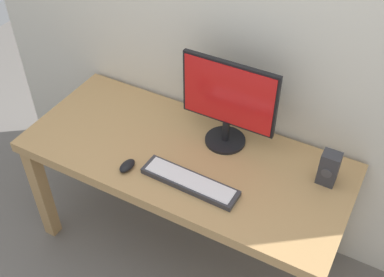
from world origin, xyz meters
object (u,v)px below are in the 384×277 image
Objects in this scene: keyboard_primary at (190,182)px; mouse at (127,166)px; desk at (185,167)px; speaker_right at (329,168)px; monitor at (228,101)px.

keyboard_primary is 0.32m from mouse.
keyboard_primary is at bearing -54.29° from desk.
speaker_right is at bearing 12.70° from desk.
keyboard_primary is at bearing 14.08° from mouse.
mouse is 0.56× the size of speaker_right.
speaker_right is (0.54, -0.04, -0.17)m from monitor.
desk is 3.45× the size of keyboard_primary.
speaker_right is at bearing 30.01° from keyboard_primary.
mouse is (-0.31, -0.05, 0.00)m from keyboard_primary.
mouse is (-0.19, -0.22, 0.11)m from desk.
mouse reaches higher than keyboard_primary.
keyboard_primary is 0.64m from speaker_right.
monitor is at bearing 55.37° from mouse.
mouse is 0.95m from speaker_right.
keyboard_primary reaches higher than desk.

